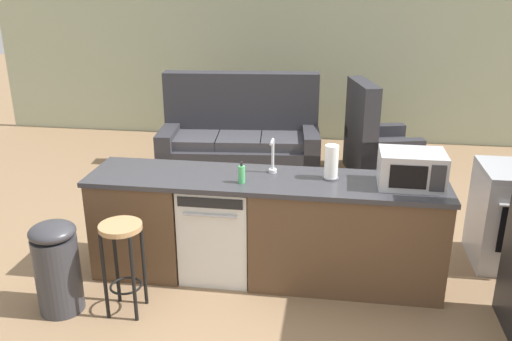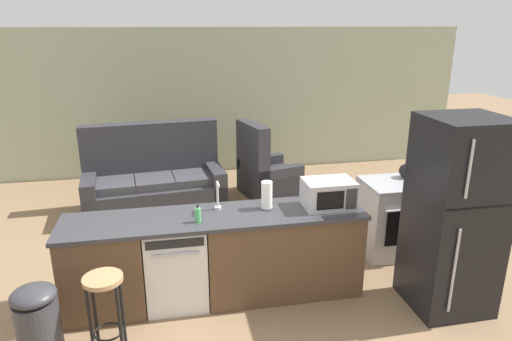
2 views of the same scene
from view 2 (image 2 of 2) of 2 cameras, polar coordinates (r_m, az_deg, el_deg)
ground_plane at (r=4.87m, az=-6.63°, el=-15.46°), size 24.00×24.00×0.00m
wall_back at (r=8.39m, az=-7.33°, el=8.46°), size 10.00×0.06×2.60m
kitchen_counter at (r=4.67m, az=-3.84°, el=-10.92°), size 2.94×0.66×0.90m
dishwasher at (r=4.64m, az=-9.96°, el=-11.33°), size 0.58×0.61×0.84m
stove_range at (r=5.74m, az=16.88°, el=-5.61°), size 0.76×0.68×0.90m
refrigerator at (r=4.69m, az=23.57°, el=-5.20°), size 0.72×0.73×1.89m
microwave at (r=4.64m, az=9.06°, el=-2.86°), size 0.50×0.37×0.28m
sink_faucet at (r=4.52m, az=-4.81°, el=-3.38°), size 0.07×0.18×0.30m
paper_towel_roll at (r=4.54m, az=1.36°, el=-3.14°), size 0.14×0.14×0.28m
soap_bottle at (r=4.29m, az=-7.28°, el=-5.52°), size 0.06×0.06×0.18m
kettle at (r=5.74m, az=18.26°, el=-0.03°), size 0.21×0.17×0.19m
bar_stool at (r=4.04m, az=-18.36°, el=-15.00°), size 0.32×0.32×0.74m
trash_bin at (r=4.19m, az=-25.52°, el=-17.27°), size 0.35×0.35×0.74m
couch at (r=6.97m, az=-12.64°, el=-1.53°), size 2.08×1.09×1.27m
armchair at (r=7.32m, az=1.01°, el=-0.48°), size 0.98×1.02×1.20m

